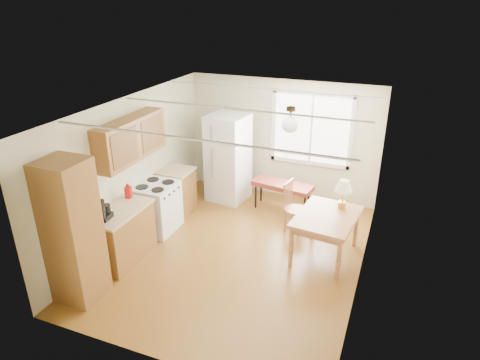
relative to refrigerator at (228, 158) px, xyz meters
The scene contains 11 objects.
room_shell 2.17m from the refrigerator, 62.73° to the right, with size 4.60×5.60×2.62m.
kitchen_run 2.65m from the refrigerator, 106.09° to the right, with size 0.65×3.40×2.20m.
window_unit 1.80m from the refrigerator, 19.73° to the left, with size 1.64×0.05×1.51m.
pendant_light 2.62m from the refrigerator, 41.83° to the right, with size 0.26×0.26×0.40m.
refrigerator is the anchor object (origin of this frame).
bench 1.28m from the refrigerator, ahead, with size 1.26×0.63×0.56m.
dining_table 2.77m from the refrigerator, 31.69° to the right, with size 1.04×1.31×0.76m.
chair 1.83m from the refrigerator, 26.89° to the right, with size 0.44×0.43×0.94m.
table_lamp 2.76m from the refrigerator, 23.41° to the right, with size 0.29×0.29×0.50m.
coffee_maker 3.18m from the refrigerator, 103.42° to the right, with size 0.21×0.26×0.38m.
kettle 2.45m from the refrigerator, 109.80° to the right, with size 0.13×0.13×0.25m.
Camera 1 is at (2.30, -5.72, 4.05)m, focal length 32.00 mm.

